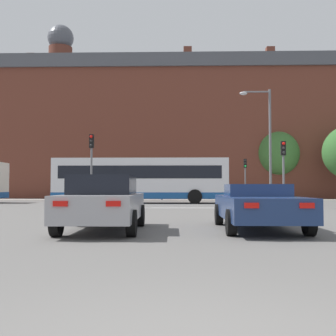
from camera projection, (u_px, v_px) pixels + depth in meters
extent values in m
cube|color=silver|center=(183.00, 208.00, 23.42)|extent=(8.29, 0.30, 0.01)
cube|color=#A09B91|center=(181.00, 200.00, 38.48)|extent=(69.21, 2.50, 0.01)
cube|color=brown|center=(187.00, 139.00, 48.73)|extent=(45.43, 12.49, 13.47)
cube|color=#4C4F56|center=(187.00, 75.00, 49.07)|extent=(46.34, 12.99, 1.42)
cube|color=brown|center=(32.00, 62.00, 49.16)|extent=(0.90, 0.90, 1.85)
cube|color=brown|center=(115.00, 69.00, 52.11)|extent=(0.90, 0.90, 1.85)
cube|color=brown|center=(188.00, 56.00, 46.85)|extent=(0.90, 0.90, 1.85)
cube|color=brown|center=(270.00, 56.00, 46.87)|extent=(0.90, 0.90, 1.85)
cylinder|color=#5B2D22|center=(60.00, 59.00, 49.54)|extent=(2.73, 2.73, 2.74)
sphere|color=#4C4F56|center=(61.00, 38.00, 49.65)|extent=(3.03, 3.03, 3.03)
cube|color=#9E9EA3|center=(103.00, 207.00, 11.23)|extent=(1.91, 4.35, 0.66)
cube|color=black|center=(103.00, 185.00, 11.22)|extent=(1.62, 1.97, 0.51)
cylinder|color=black|center=(81.00, 215.00, 12.57)|extent=(0.23, 0.64, 0.64)
cylinder|color=black|center=(140.00, 215.00, 12.55)|extent=(0.23, 0.64, 0.64)
cylinder|color=black|center=(56.00, 223.00, 9.89)|extent=(0.23, 0.64, 0.64)
cylinder|color=black|center=(132.00, 223.00, 9.87)|extent=(0.23, 0.64, 0.64)
cube|color=red|center=(60.00, 204.00, 9.07)|extent=(0.32, 0.05, 0.12)
cube|color=red|center=(113.00, 204.00, 9.06)|extent=(0.32, 0.05, 0.12)
cube|color=navy|center=(258.00, 207.00, 11.55)|extent=(1.95, 4.79, 0.60)
cube|color=navy|center=(257.00, 190.00, 11.69)|extent=(1.67, 1.44, 0.33)
cylinder|color=black|center=(219.00, 214.00, 13.03)|extent=(0.22, 0.64, 0.64)
cylinder|color=black|center=(279.00, 214.00, 12.99)|extent=(0.22, 0.64, 0.64)
cylinder|color=black|center=(231.00, 222.00, 10.08)|extent=(0.22, 0.64, 0.64)
cylinder|color=black|center=(309.00, 223.00, 10.03)|extent=(0.22, 0.64, 0.64)
cube|color=red|center=(252.00, 205.00, 9.16)|extent=(0.32, 0.05, 0.12)
cube|color=red|center=(307.00, 206.00, 9.13)|extent=(0.32, 0.05, 0.12)
cube|color=silver|center=(141.00, 179.00, 30.46)|extent=(12.41, 2.59, 2.86)
cube|color=#194C8E|center=(141.00, 195.00, 30.40)|extent=(12.43, 2.61, 0.44)
cube|color=black|center=(141.00, 173.00, 30.48)|extent=(11.42, 2.62, 0.90)
cylinder|color=black|center=(84.00, 197.00, 29.26)|extent=(1.00, 0.28, 1.00)
cylinder|color=black|center=(92.00, 196.00, 31.74)|extent=(1.00, 0.28, 1.00)
cylinder|color=black|center=(195.00, 197.00, 29.07)|extent=(1.00, 0.28, 1.00)
cylinder|color=black|center=(194.00, 196.00, 31.54)|extent=(1.00, 0.28, 1.00)
cylinder|color=slate|center=(245.00, 184.00, 37.51)|extent=(0.12, 0.12, 2.88)
cube|color=black|center=(245.00, 163.00, 37.59)|extent=(0.26, 0.20, 0.80)
sphere|color=black|center=(245.00, 160.00, 37.47)|extent=(0.17, 0.17, 0.17)
sphere|color=black|center=(245.00, 163.00, 37.46)|extent=(0.17, 0.17, 0.17)
sphere|color=#1ED14C|center=(245.00, 166.00, 37.45)|extent=(0.17, 0.17, 0.17)
cylinder|color=slate|center=(123.00, 183.00, 38.18)|extent=(0.12, 0.12, 3.03)
cube|color=black|center=(123.00, 162.00, 38.27)|extent=(0.26, 0.20, 0.80)
sphere|color=red|center=(123.00, 159.00, 38.15)|extent=(0.17, 0.17, 0.17)
sphere|color=black|center=(123.00, 162.00, 38.14)|extent=(0.17, 0.17, 0.17)
sphere|color=black|center=(123.00, 165.00, 38.13)|extent=(0.17, 0.17, 0.17)
cylinder|color=slate|center=(284.00, 181.00, 23.67)|extent=(0.12, 0.12, 2.95)
cube|color=black|center=(283.00, 148.00, 23.76)|extent=(0.26, 0.20, 0.80)
sphere|color=red|center=(284.00, 144.00, 23.64)|extent=(0.17, 0.17, 0.17)
sphere|color=black|center=(284.00, 148.00, 23.63)|extent=(0.17, 0.17, 0.17)
sphere|color=black|center=(284.00, 153.00, 23.62)|extent=(0.17, 0.17, 0.17)
cylinder|color=slate|center=(91.00, 177.00, 24.72)|extent=(0.12, 0.12, 3.47)
cube|color=black|center=(92.00, 141.00, 24.81)|extent=(0.26, 0.20, 0.80)
sphere|color=red|center=(91.00, 137.00, 24.69)|extent=(0.17, 0.17, 0.17)
sphere|color=black|center=(91.00, 141.00, 24.68)|extent=(0.17, 0.17, 0.17)
sphere|color=black|center=(91.00, 145.00, 24.67)|extent=(0.17, 0.17, 0.17)
cylinder|color=slate|center=(270.00, 147.00, 27.32)|extent=(0.16, 0.16, 7.54)
cylinder|color=slate|center=(257.00, 92.00, 27.50)|extent=(1.71, 0.10, 0.10)
ellipsoid|color=#B2B2B7|center=(243.00, 93.00, 27.52)|extent=(0.50, 0.36, 0.22)
cylinder|color=#333851|center=(162.00, 196.00, 37.77)|extent=(0.13, 0.13, 0.76)
cylinder|color=#333851|center=(162.00, 196.00, 37.93)|extent=(0.13, 0.13, 0.76)
cube|color=navy|center=(162.00, 188.00, 37.88)|extent=(0.30, 0.44, 0.60)
sphere|color=tan|center=(162.00, 184.00, 37.90)|extent=(0.23, 0.23, 0.23)
cylinder|color=#4C3823|center=(278.00, 185.00, 42.76)|extent=(0.36, 0.36, 2.69)
ellipsoid|color=#3D7033|center=(277.00, 154.00, 42.90)|extent=(4.41, 4.41, 4.63)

